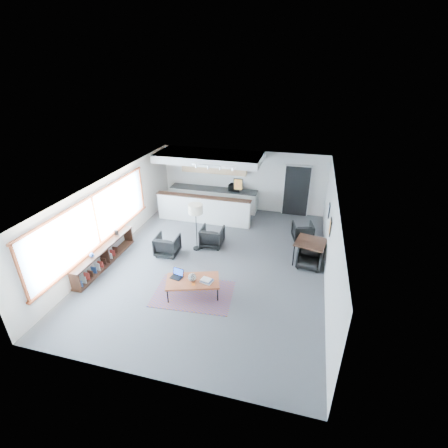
% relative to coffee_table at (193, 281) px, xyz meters
% --- Properties ---
extents(room, '(7.02, 9.02, 2.62)m').
position_rel_coffee_table_xyz_m(room, '(0.08, 1.70, 0.86)').
color(room, '#4A4A4D').
rests_on(room, ground).
extents(window, '(0.10, 5.95, 1.66)m').
position_rel_coffee_table_xyz_m(window, '(-3.39, 0.80, 1.02)').
color(window, '#8CBFFF').
rests_on(window, room).
extents(console, '(0.35, 3.00, 0.80)m').
position_rel_coffee_table_xyz_m(console, '(-3.22, 0.65, -0.11)').
color(console, '#321B11').
rests_on(console, floor).
extents(kitchenette, '(4.20, 1.96, 2.60)m').
position_rel_coffee_table_xyz_m(kitchenette, '(-1.12, 5.41, 0.94)').
color(kitchenette, white).
rests_on(kitchenette, floor).
extents(doorway, '(1.10, 0.12, 2.15)m').
position_rel_coffee_table_xyz_m(doorway, '(2.38, 6.12, 0.64)').
color(doorway, black).
rests_on(doorway, room).
extents(track_light, '(1.60, 0.07, 0.15)m').
position_rel_coffee_table_xyz_m(track_light, '(-0.51, 3.90, 2.09)').
color(track_light, silver).
rests_on(track_light, room).
extents(wall_art_lower, '(0.03, 0.38, 0.48)m').
position_rel_coffee_table_xyz_m(wall_art_lower, '(3.54, 2.10, 1.11)').
color(wall_art_lower, black).
rests_on(wall_art_lower, room).
extents(wall_art_upper, '(0.03, 0.34, 0.44)m').
position_rel_coffee_table_xyz_m(wall_art_upper, '(3.54, 3.40, 1.06)').
color(wall_art_upper, black).
rests_on(wall_art_upper, room).
extents(kilim_rug, '(2.31, 1.67, 0.01)m').
position_rel_coffee_table_xyz_m(kilim_rug, '(-0.00, 0.00, -0.43)').
color(kilim_rug, '#553440').
rests_on(kilim_rug, floor).
extents(coffee_table, '(1.62, 1.20, 0.47)m').
position_rel_coffee_table_xyz_m(coffee_table, '(0.00, 0.00, 0.00)').
color(coffee_table, brown).
rests_on(coffee_table, floor).
extents(laptop, '(0.37, 0.32, 0.23)m').
position_rel_coffee_table_xyz_m(laptop, '(-0.47, 0.05, 0.10)').
color(laptop, black).
rests_on(laptop, coffee_table).
extents(ceramic_pot, '(0.23, 0.23, 0.23)m').
position_rel_coffee_table_xyz_m(ceramic_pot, '(0.00, -0.03, 0.15)').
color(ceramic_pot, gray).
rests_on(ceramic_pot, coffee_table).
extents(book_stack, '(0.37, 0.32, 0.10)m').
position_rel_coffee_table_xyz_m(book_stack, '(0.39, 0.02, 0.08)').
color(book_stack, silver).
rests_on(book_stack, coffee_table).
extents(coaster, '(0.11, 0.11, 0.01)m').
position_rel_coffee_table_xyz_m(coaster, '(0.09, -0.18, 0.04)').
color(coaster, '#E5590C').
rests_on(coaster, coffee_table).
extents(armchair_left, '(0.77, 0.72, 0.76)m').
position_rel_coffee_table_xyz_m(armchair_left, '(-1.55, 1.79, -0.06)').
color(armchair_left, black).
rests_on(armchair_left, floor).
extents(armchair_right, '(0.78, 0.73, 0.78)m').
position_rel_coffee_table_xyz_m(armchair_right, '(-0.26, 2.71, -0.05)').
color(armchair_right, black).
rests_on(armchair_right, floor).
extents(floor_lamp, '(0.50, 0.50, 1.67)m').
position_rel_coffee_table_xyz_m(floor_lamp, '(-0.70, 2.36, 1.02)').
color(floor_lamp, black).
rests_on(floor_lamp, floor).
extents(dining_table, '(1.08, 1.08, 0.77)m').
position_rel_coffee_table_xyz_m(dining_table, '(3.08, 2.47, 0.26)').
color(dining_table, '#321B11').
rests_on(dining_table, floor).
extents(dining_chair_near, '(0.67, 0.63, 0.65)m').
position_rel_coffee_table_xyz_m(dining_chair_near, '(3.08, 2.25, -0.11)').
color(dining_chair_near, black).
rests_on(dining_chair_near, floor).
extents(dining_chair_far, '(0.70, 0.67, 0.60)m').
position_rel_coffee_table_xyz_m(dining_chair_far, '(2.80, 3.97, -0.14)').
color(dining_chair_far, black).
rests_on(dining_chair_far, floor).
extents(microwave, '(0.53, 0.34, 0.34)m').
position_rel_coffee_table_xyz_m(microwave, '(-0.17, 5.85, 0.66)').
color(microwave, black).
rests_on(microwave, kitchenette).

